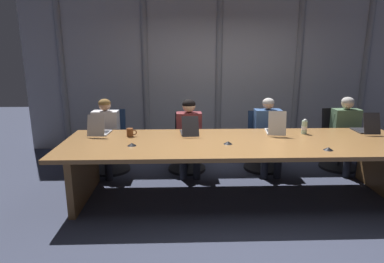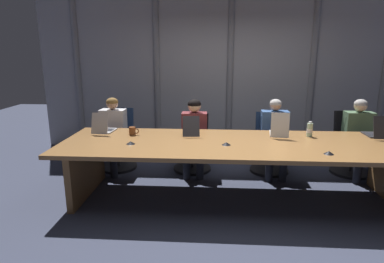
{
  "view_description": "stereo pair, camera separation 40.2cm",
  "coord_description": "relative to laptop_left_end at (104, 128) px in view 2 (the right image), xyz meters",
  "views": [
    {
      "loc": [
        -0.71,
        -3.96,
        1.87
      ],
      "look_at": [
        -0.57,
        0.13,
        0.85
      ],
      "focal_mm": 30.46,
      "sensor_mm": 36.0,
      "label": 1
    },
    {
      "loc": [
        -0.31,
        -3.96,
        1.87
      ],
      "look_at": [
        -0.57,
        0.13,
        0.85
      ],
      "focal_mm": 30.46,
      "sensor_mm": 36.0,
      "label": 2
    }
  ],
  "objects": [
    {
      "name": "ground_plane",
      "position": [
        1.83,
        -0.4,
        -0.81
      ],
      "size": [
        14.44,
        14.44,
        0.0
      ],
      "primitive_type": "plane",
      "color": "#383D51"
    },
    {
      "name": "conference_table",
      "position": [
        1.83,
        -0.4,
        -0.19
      ],
      "size": [
        4.43,
        1.35,
        0.75
      ],
      "color": "olive",
      "rests_on": "ground_plane"
    },
    {
      "name": "curtain_backdrop",
      "position": [
        1.83,
        1.89,
        0.77
      ],
      "size": [
        7.22,
        0.17,
        3.16
      ],
      "color": "#9999A0",
      "rests_on": "ground_plane"
    },
    {
      "name": "laptop_left_end",
      "position": [
        0.0,
        0.0,
        0.0
      ],
      "size": [
        0.26,
        0.41,
        0.3
      ],
      "rotation": [
        0.0,
        0.0,
        1.49
      ],
      "color": "#BCBCC1",
      "rests_on": "conference_table"
    },
    {
      "name": "laptop_left_mid",
      "position": [
        1.23,
        -0.03,
        -0.0
      ],
      "size": [
        0.26,
        0.44,
        0.27
      ],
      "rotation": [
        0.0,
        0.0,
        1.65
      ],
      "color": "#2D2D33",
      "rests_on": "conference_table"
    },
    {
      "name": "laptop_center",
      "position": [
        2.42,
        -0.02,
        0.01
      ],
      "size": [
        0.29,
        0.45,
        0.34
      ],
      "rotation": [
        0.0,
        0.0,
        1.44
      ],
      "color": "beige",
      "rests_on": "conference_table"
    },
    {
      "name": "laptop_right_mid",
      "position": [
        3.71,
        -0.0,
        0.0
      ],
      "size": [
        0.23,
        0.42,
        0.3
      ],
      "rotation": [
        0.0,
        0.0,
        1.55
      ],
      "color": "#2D2D33",
      "rests_on": "conference_table"
    },
    {
      "name": "office_chair_left_end",
      "position": [
        -0.01,
        0.66,
        -0.46
      ],
      "size": [
        0.6,
        0.6,
        0.96
      ],
      "rotation": [
        0.0,
        0.0,
        -1.59
      ],
      "color": "navy",
      "rests_on": "ground_plane"
    },
    {
      "name": "office_chair_left_mid",
      "position": [
        1.21,
        0.65,
        -0.48
      ],
      "size": [
        0.6,
        0.6,
        0.89
      ],
      "rotation": [
        0.0,
        0.0,
        -1.7
      ],
      "color": "black",
      "rests_on": "ground_plane"
    },
    {
      "name": "office_chair_center",
      "position": [
        2.43,
        0.65,
        -0.47
      ],
      "size": [
        0.6,
        0.6,
        0.92
      ],
      "rotation": [
        0.0,
        0.0,
        -1.59
      ],
      "color": "navy",
      "rests_on": "ground_plane"
    },
    {
      "name": "office_chair_right_mid",
      "position": [
        3.68,
        0.66,
        -0.46
      ],
      "size": [
        0.6,
        0.6,
        0.96
      ],
      "rotation": [
        0.0,
        0.0,
        -1.46
      ],
      "color": "black",
      "rests_on": "ground_plane"
    },
    {
      "name": "person_left_end",
      "position": [
        -0.05,
        0.5,
        -0.16
      ],
      "size": [
        0.41,
        0.55,
        1.16
      ],
      "rotation": [
        0.0,
        0.0,
        -1.6
      ],
      "color": "silver",
      "rests_on": "ground_plane"
    },
    {
      "name": "person_left_mid",
      "position": [
        1.24,
        0.5,
        -0.15
      ],
      "size": [
        0.4,
        0.55,
        1.15
      ],
      "rotation": [
        0.0,
        0.0,
        -1.55
      ],
      "color": "brown",
      "rests_on": "ground_plane"
    },
    {
      "name": "person_center",
      "position": [
        2.47,
        0.5,
        -0.16
      ],
      "size": [
        0.42,
        0.55,
        1.16
      ],
      "rotation": [
        0.0,
        0.0,
        -1.59
      ],
      "color": "#335184",
      "rests_on": "ground_plane"
    },
    {
      "name": "person_right_mid",
      "position": [
        3.72,
        0.5,
        -0.15
      ],
      "size": [
        0.42,
        0.55,
        1.17
      ],
      "rotation": [
        0.0,
        0.0,
        -1.56
      ],
      "color": "#4C6B4C",
      "rests_on": "ground_plane"
    },
    {
      "name": "water_bottle_primary",
      "position": [
        2.82,
        -0.04,
        0.03
      ],
      "size": [
        0.08,
        0.08,
        0.2
      ],
      "color": "#ADD1B2",
      "rests_on": "conference_table"
    },
    {
      "name": "coffee_mug_near",
      "position": [
        0.43,
        -0.11,
        -0.0
      ],
      "size": [
        0.14,
        0.09,
        0.11
      ],
      "color": "brown",
      "rests_on": "conference_table"
    },
    {
      "name": "conference_mic_left_side",
      "position": [
        1.69,
        -0.52,
        -0.04
      ],
      "size": [
        0.11,
        0.11,
        0.03
      ],
      "primitive_type": "cone",
      "color": "black",
      "rests_on": "conference_table"
    },
    {
      "name": "conference_mic_middle",
      "position": [
        2.82,
        -0.81,
        -0.04
      ],
      "size": [
        0.11,
        0.11,
        0.03
      ],
      "primitive_type": "cone",
      "color": "black",
      "rests_on": "conference_table"
    },
    {
      "name": "conference_mic_right_side",
      "position": [
        0.52,
        -0.56,
        -0.04
      ],
      "size": [
        0.11,
        0.11,
        0.03
      ],
      "primitive_type": "cone",
      "color": "black",
      "rests_on": "conference_table"
    }
  ]
}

